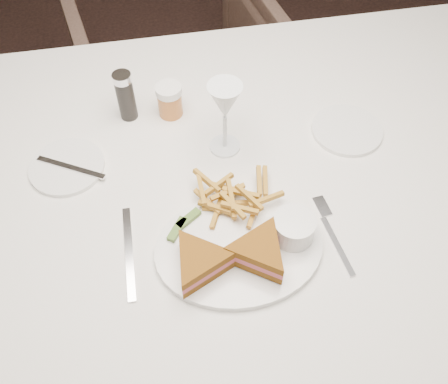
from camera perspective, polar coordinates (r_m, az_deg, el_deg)
name	(u,v)px	position (r m, az deg, el deg)	size (l,w,h in m)	color
table	(220,273)	(1.36, -0.46, -9.20)	(1.62, 1.08, 0.75)	white
chair_far	(179,73)	(1.92, -5.14, 13.36)	(0.69, 0.65, 0.71)	#4B372E
table_setting	(227,197)	(0.98, 0.31, -0.63)	(0.79, 0.62, 0.18)	white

